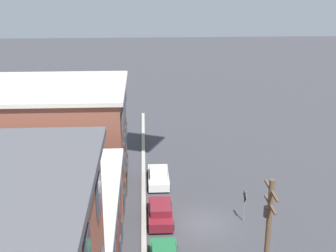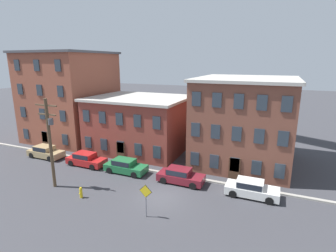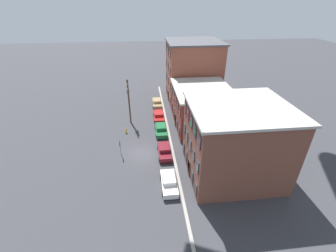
{
  "view_description": "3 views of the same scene",
  "coord_description": "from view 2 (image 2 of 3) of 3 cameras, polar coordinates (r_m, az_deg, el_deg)",
  "views": [
    {
      "loc": [
        -30.83,
        4.29,
        18.22
      ],
      "look_at": [
        1.03,
        2.63,
        7.43
      ],
      "focal_mm": 50.0,
      "sensor_mm": 36.0,
      "label": 1
    },
    {
      "loc": [
        8.44,
        -18.35,
        11.25
      ],
      "look_at": [
        -0.54,
        2.82,
        5.55
      ],
      "focal_mm": 28.0,
      "sensor_mm": 36.0,
      "label": 2
    },
    {
      "loc": [
        27.06,
        0.89,
        19.98
      ],
      "look_at": [
        1.78,
        3.62,
        5.47
      ],
      "focal_mm": 24.0,
      "sensor_mm": 36.0,
      "label": 3
    }
  ],
  "objects": [
    {
      "name": "caution_sign",
      "position": [
        19.79,
        -4.87,
        -14.83
      ],
      "size": [
        1.03,
        0.08,
        2.6
      ],
      "color": "slate",
      "rests_on": "ground_plane"
    },
    {
      "name": "ground_plane",
      "position": [
        23.12,
        -1.56,
        -15.2
      ],
      "size": [
        200.0,
        200.0,
        0.0
      ],
      "primitive_type": "plane",
      "color": "#38383D"
    },
    {
      "name": "apartment_midblock",
      "position": [
        34.08,
        -6.19,
        0.6
      ],
      "size": [
        12.09,
        9.65,
        6.87
      ],
      "color": "brown",
      "rests_on": "ground_plane"
    },
    {
      "name": "car_maroon",
      "position": [
        25.26,
        2.68,
        -10.65
      ],
      "size": [
        4.4,
        1.92,
        1.43
      ],
      "color": "maroon",
      "rests_on": "ground_plane"
    },
    {
      "name": "car_white",
      "position": [
        23.98,
        17.66,
        -12.75
      ],
      "size": [
        4.4,
        1.92,
        1.43
      ],
      "color": "silver",
      "rests_on": "ground_plane"
    },
    {
      "name": "utility_pole",
      "position": [
        25.35,
        -24.29,
        -2.53
      ],
      "size": [
        2.4,
        0.44,
        8.18
      ],
      "color": "brown",
      "rests_on": "ground_plane"
    },
    {
      "name": "apartment_far",
      "position": [
        30.73,
        16.3,
        1.21
      ],
      "size": [
        10.54,
        11.55,
        9.54
      ],
      "color": "brown",
      "rests_on": "ground_plane"
    },
    {
      "name": "fire_hydrant",
      "position": [
        23.97,
        -18.41,
        -13.53
      ],
      "size": [
        0.24,
        0.34,
        0.96
      ],
      "color": "yellow",
      "rests_on": "ground_plane"
    },
    {
      "name": "kerb_strip",
      "position": [
        26.8,
        2.5,
        -10.72
      ],
      "size": [
        56.0,
        0.36,
        0.16
      ],
      "primitive_type": "cube",
      "color": "#9E998E",
      "rests_on": "ground_plane"
    },
    {
      "name": "car_tan",
      "position": [
        34.76,
        -25.13,
        -5.03
      ],
      "size": [
        4.4,
        1.92,
        1.43
      ],
      "color": "tan",
      "rests_on": "ground_plane"
    },
    {
      "name": "car_green",
      "position": [
        27.74,
        -9.29,
        -8.51
      ],
      "size": [
        4.4,
        1.92,
        1.43
      ],
      "color": "#1E6638",
      "rests_on": "ground_plane"
    },
    {
      "name": "car_red",
      "position": [
        30.58,
        -17.43,
        -6.83
      ],
      "size": [
        4.4,
        1.92,
        1.43
      ],
      "color": "#B21E1E",
      "rests_on": "ground_plane"
    },
    {
      "name": "apartment_corner",
      "position": [
        41.06,
        -20.45,
        6.14
      ],
      "size": [
        10.92,
        10.98,
        12.59
      ],
      "color": "brown",
      "rests_on": "ground_plane"
    }
  ]
}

